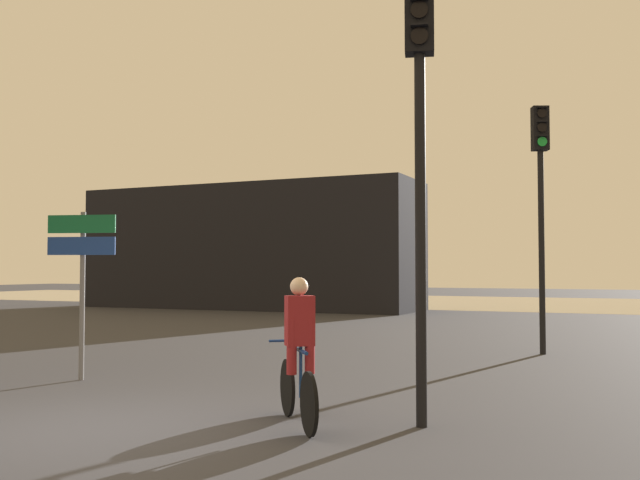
{
  "coord_description": "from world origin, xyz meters",
  "views": [
    {
      "loc": [
        5.4,
        -5.88,
        1.7
      ],
      "look_at": [
        0.5,
        5.0,
        2.2
      ],
      "focal_mm": 40.0,
      "sensor_mm": 36.0,
      "label": 1
    }
  ],
  "objects_px": {
    "cyclist": "(299,351)",
    "direction_sign_post": "(82,264)",
    "traffic_light_far_right": "(541,183)",
    "traffic_light_near_right": "(420,113)",
    "distant_building": "(250,248)"
  },
  "relations": [
    {
      "from": "cyclist",
      "to": "direction_sign_post",
      "type": "bearing_deg",
      "value": 122.16
    },
    {
      "from": "traffic_light_far_right",
      "to": "direction_sign_post",
      "type": "height_order",
      "value": "traffic_light_far_right"
    },
    {
      "from": "traffic_light_near_right",
      "to": "cyclist",
      "type": "relative_size",
      "value": 3.08
    },
    {
      "from": "direction_sign_post",
      "to": "cyclist",
      "type": "distance_m",
      "value": 4.84
    },
    {
      "from": "traffic_light_far_right",
      "to": "traffic_light_near_right",
      "type": "distance_m",
      "value": 7.44
    },
    {
      "from": "traffic_light_far_right",
      "to": "traffic_light_near_right",
      "type": "height_order",
      "value": "traffic_light_far_right"
    },
    {
      "from": "distant_building",
      "to": "traffic_light_near_right",
      "type": "relative_size",
      "value": 3.03
    },
    {
      "from": "distant_building",
      "to": "direction_sign_post",
      "type": "relative_size",
      "value": 5.81
    },
    {
      "from": "distant_building",
      "to": "cyclist",
      "type": "relative_size",
      "value": 9.32
    },
    {
      "from": "cyclist",
      "to": "traffic_light_near_right",
      "type": "bearing_deg",
      "value": -15.27
    },
    {
      "from": "direction_sign_post",
      "to": "traffic_light_far_right",
      "type": "bearing_deg",
      "value": -150.04
    },
    {
      "from": "distant_building",
      "to": "direction_sign_post",
      "type": "distance_m",
      "value": 20.46
    },
    {
      "from": "traffic_light_near_right",
      "to": "traffic_light_far_right",
      "type": "bearing_deg",
      "value": -108.8
    },
    {
      "from": "traffic_light_near_right",
      "to": "direction_sign_post",
      "type": "bearing_deg",
      "value": -25.9
    },
    {
      "from": "distant_building",
      "to": "cyclist",
      "type": "distance_m",
      "value": 23.93
    }
  ]
}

